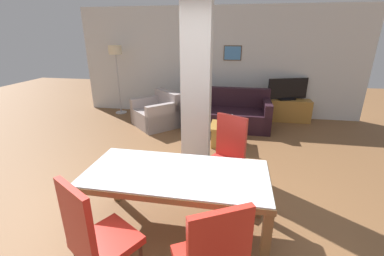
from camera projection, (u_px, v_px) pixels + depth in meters
name	position (u px, v px, depth m)	size (l,w,h in m)	color
ground_plane	(178.00, 228.00, 2.88)	(18.00, 18.00, 0.00)	brown
back_wall	(217.00, 63.00, 6.55)	(7.20, 0.09, 2.70)	silver
divider_pillar	(196.00, 82.00, 3.96)	(0.44, 0.31, 2.70)	silver
dining_table	(176.00, 184.00, 2.68)	(1.89, 0.88, 0.72)	brown
dining_chair_far_right	(226.00, 154.00, 3.41)	(0.62, 0.62, 1.06)	red
dining_chair_near_left	(95.00, 235.00, 2.03)	(0.63, 0.63, 1.06)	red
sofa	(227.00, 114.00, 5.94)	(1.92, 0.89, 0.86)	black
armchair	(157.00, 114.00, 6.01)	(1.26, 1.26, 0.79)	#A39694
coffee_table	(226.00, 134.00, 5.00)	(0.59, 0.60, 0.40)	#A97631
bottle	(232.00, 123.00, 4.77)	(0.06, 0.06, 0.25)	#4C2D14
tv_stand	(285.00, 110.00, 6.37)	(1.18, 0.40, 0.53)	#B07831
tv_screen	(288.00, 89.00, 6.19)	(0.95, 0.38, 0.52)	black
floor_lamp	(116.00, 57.00, 6.56)	(0.33, 0.33, 1.78)	#B7B7BC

